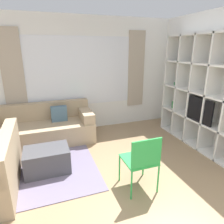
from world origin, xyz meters
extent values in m
cube|color=white|center=(0.00, 3.20, 1.35)|extent=(5.86, 0.07, 2.70)
cube|color=white|center=(0.00, 3.16, 1.45)|extent=(2.56, 0.01, 1.60)
cube|color=#B2A38E|center=(-1.45, 3.14, 1.45)|extent=(0.44, 0.03, 1.90)
cube|color=#B2A38E|center=(1.45, 3.14, 1.45)|extent=(0.44, 0.03, 1.90)
cube|color=white|center=(2.36, 1.58, 1.35)|extent=(0.07, 4.36, 2.70)
cube|color=slate|center=(-1.21, 1.78, 0.01)|extent=(2.13, 2.16, 0.01)
cube|color=silver|center=(2.32, 1.45, 1.13)|extent=(0.02, 2.16, 2.26)
cube|color=white|center=(2.13, 1.23, 1.13)|extent=(0.41, 0.04, 2.26)
cube|color=white|center=(2.13, 1.67, 1.13)|extent=(0.41, 0.04, 2.26)
cube|color=white|center=(2.13, 2.10, 1.13)|extent=(0.41, 0.04, 2.26)
cube|color=white|center=(2.13, 2.53, 1.13)|extent=(0.41, 0.04, 2.26)
cube|color=white|center=(2.13, 1.45, 0.02)|extent=(0.41, 2.16, 0.04)
cube|color=white|center=(2.13, 1.45, 0.57)|extent=(0.41, 2.16, 0.04)
cube|color=white|center=(2.13, 1.45, 1.13)|extent=(0.41, 2.16, 0.04)
cube|color=white|center=(2.13, 1.45, 1.70)|extent=(0.41, 2.16, 0.04)
cube|color=white|center=(2.13, 1.45, 2.25)|extent=(0.41, 2.16, 0.04)
cube|color=black|center=(1.96, 1.36, 0.82)|extent=(0.04, 0.69, 0.48)
cube|color=black|center=(1.98, 1.36, 0.60)|extent=(0.10, 0.24, 0.03)
cylinder|color=#388947|center=(2.11, 2.33, 1.18)|extent=(0.09, 0.09, 0.06)
cube|color=#388947|center=(2.11, 2.30, 0.67)|extent=(0.09, 0.09, 0.16)
cube|color=tan|center=(-0.99, 2.66, 0.22)|extent=(2.16, 0.89, 0.44)
cube|color=tan|center=(-0.99, 3.01, 0.63)|extent=(2.16, 0.18, 0.38)
cube|color=tan|center=(-0.03, 2.66, 0.54)|extent=(0.24, 0.83, 0.21)
cube|color=slate|center=(-0.60, 2.73, 0.61)|extent=(0.34, 0.12, 0.34)
cube|color=tan|center=(-1.47, 1.35, 0.63)|extent=(0.18, 1.51, 0.38)
cube|color=#47474C|center=(-0.95, 1.53, 0.20)|extent=(0.72, 0.51, 0.41)
cylinder|color=green|center=(0.51, 0.88, 0.22)|extent=(0.02, 0.02, 0.44)
cylinder|color=green|center=(0.09, 0.88, 0.22)|extent=(0.02, 0.02, 0.44)
cylinder|color=green|center=(0.51, 0.44, 0.22)|extent=(0.02, 0.02, 0.44)
cylinder|color=green|center=(0.09, 0.44, 0.22)|extent=(0.02, 0.02, 0.44)
cube|color=green|center=(0.30, 0.66, 0.45)|extent=(0.44, 0.46, 0.02)
cube|color=green|center=(0.30, 0.45, 0.66)|extent=(0.44, 0.02, 0.40)
camera|label=1|loc=(-0.92, -1.59, 2.00)|focal=32.00mm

